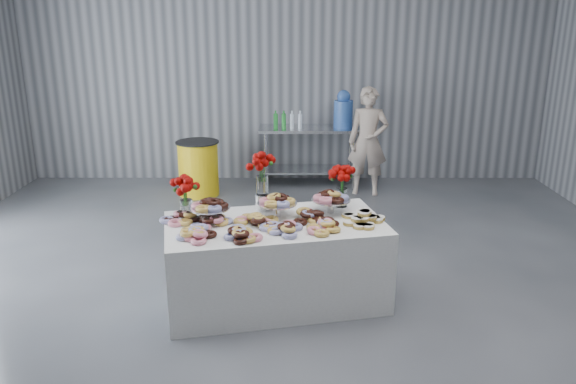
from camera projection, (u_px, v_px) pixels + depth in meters
The scene contains 15 objects.
ground at pixel (283, 324), 4.73m from camera, with size 9.00×9.00×0.00m, color #3C3F45.
display_table at pixel (275, 262), 5.03m from camera, with size 1.90×1.00×0.75m, color white.
prep_table at pixel (309, 146), 8.46m from camera, with size 1.50×0.60×0.90m.
donut_mounds at pixel (275, 220), 4.85m from camera, with size 1.80×0.80×0.09m, color #E5BA54, non-canonical shape.
cake_stand_left at pixel (210, 206), 4.90m from camera, with size 0.36×0.36×0.17m.
cake_stand_mid at pixel (277, 202), 5.02m from camera, with size 0.36×0.36×0.17m.
cake_stand_right at pixel (331, 198), 5.12m from camera, with size 0.36×0.36×0.17m.
danish_pile at pixel (362, 216), 4.90m from camera, with size 0.48×0.48×0.11m, color white, non-canonical shape.
bouquet_left at pixel (185, 187), 4.91m from camera, with size 0.26×0.26×0.42m.
bouquet_right at pixel (342, 176), 5.24m from camera, with size 0.26×0.26×0.42m.
bouquet_center at pixel (262, 171), 5.12m from camera, with size 0.26×0.26×0.57m.
water_jug at pixel (343, 111), 8.30m from camera, with size 0.28×0.28×0.55m.
drink_bottles at pixel (288, 119), 8.24m from camera, with size 0.54×0.08×0.27m, color #268C33, non-canonical shape.
person at pixel (368, 141), 8.01m from camera, with size 0.57×0.37×1.55m, color #CC8C93.
trash_barrel at pixel (198, 168), 8.07m from camera, with size 0.62×0.62×0.79m.
Camera 1 is at (0.05, -4.18, 2.46)m, focal length 35.00 mm.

